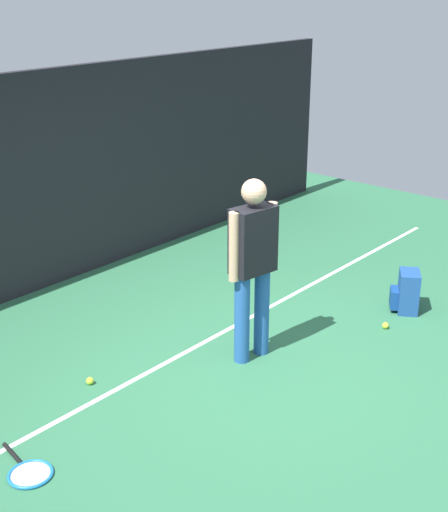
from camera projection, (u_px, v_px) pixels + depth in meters
The scene contains 8 objects.
ground_plane at pixel (258, 370), 6.42m from camera, with size 12.00×12.00×0.00m, color #2D6B47.
back_fence at pixel (44, 182), 7.81m from camera, with size 10.00×0.10×2.39m, color black.
court_line at pixel (199, 345), 6.86m from camera, with size 9.00×0.05×0.00m, color white.
tennis_player at pixel (253, 260), 6.31m from camera, with size 0.52×0.28×1.70m.
tennis_racket at pixel (29, 472), 5.10m from camera, with size 0.37×0.63×0.03m.
backpack at pixel (407, 292), 7.49m from camera, with size 0.37×0.38×0.44m.
tennis_ball_near_player at pixel (385, 326), 7.17m from camera, with size 0.07×0.07×0.07m, color #CCE033.
tennis_ball_by_fence at pixel (90, 381), 6.20m from camera, with size 0.07×0.07×0.07m, color #CCE033.
Camera 1 is at (-4.43, -3.44, 3.32)m, focal length 50.34 mm.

